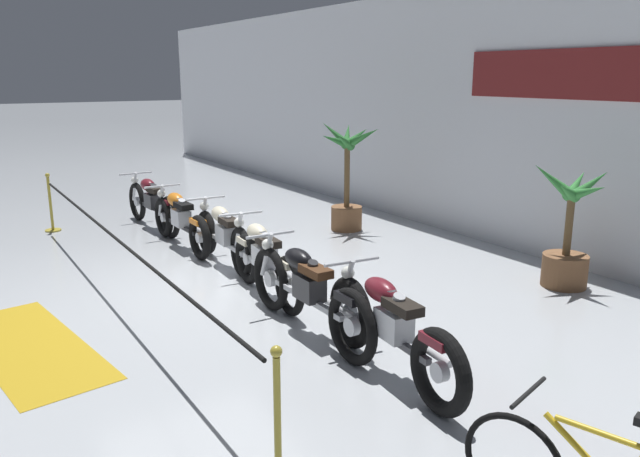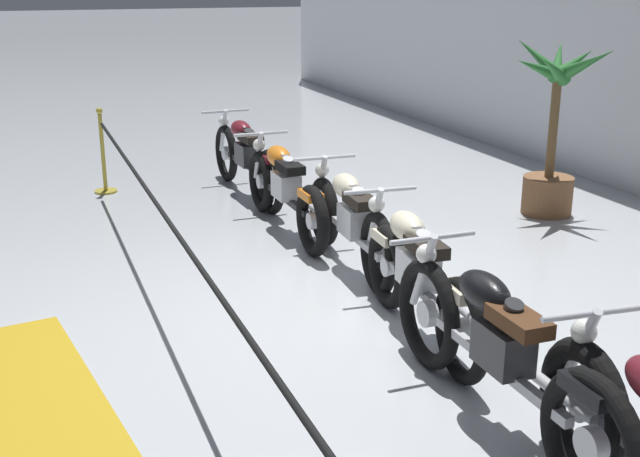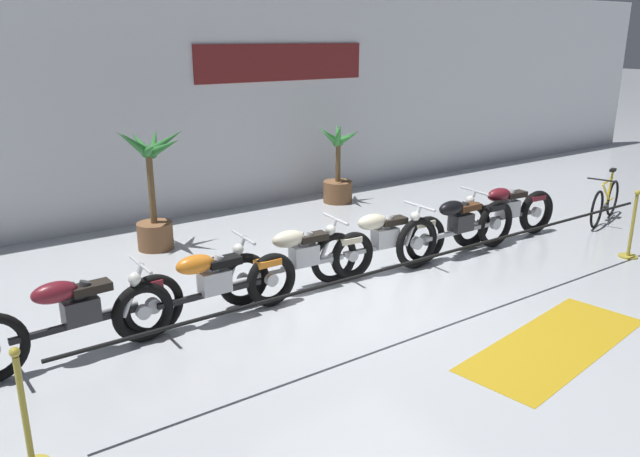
{
  "view_description": "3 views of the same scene",
  "coord_description": "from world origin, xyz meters",
  "px_view_note": "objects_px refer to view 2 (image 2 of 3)",
  "views": [
    {
      "loc": [
        7.54,
        -2.79,
        2.75
      ],
      "look_at": [
        0.94,
        1.37,
        0.81
      ],
      "focal_mm": 35.0,
      "sensor_mm": 36.0,
      "label": 1
    },
    {
      "loc": [
        5.69,
        -2.01,
        2.58
      ],
      "look_at": [
        -0.29,
        0.28,
        0.55
      ],
      "focal_mm": 45.0,
      "sensor_mm": 36.0,
      "label": 2
    },
    {
      "loc": [
        -4.78,
        -5.72,
        3.24
      ],
      "look_at": [
        0.16,
        1.32,
        0.58
      ],
      "focal_mm": 35.0,
      "sensor_mm": 36.0,
      "label": 3
    }
  ],
  "objects_px": {
    "motorcycle_orange_1": "(285,189)",
    "motorcycle_cream_3": "(415,272)",
    "motorcycle_maroon_0": "(246,157)",
    "motorcycle_cream_2": "(353,224)",
    "motorcycle_black_4": "(497,352)",
    "stanchion_far_left": "(139,194)",
    "floor_banner": "(25,407)",
    "potted_palm_right_of_row": "(553,137)"
  },
  "relations": [
    {
      "from": "motorcycle_maroon_0",
      "to": "motorcycle_black_4",
      "type": "relative_size",
      "value": 0.97
    },
    {
      "from": "motorcycle_cream_2",
      "to": "stanchion_far_left",
      "type": "distance_m",
      "value": 1.93
    },
    {
      "from": "motorcycle_black_4",
      "to": "motorcycle_cream_2",
      "type": "bearing_deg",
      "value": 174.87
    },
    {
      "from": "potted_palm_right_of_row",
      "to": "floor_banner",
      "type": "relative_size",
      "value": 0.75
    },
    {
      "from": "motorcycle_orange_1",
      "to": "potted_palm_right_of_row",
      "type": "height_order",
      "value": "potted_palm_right_of_row"
    },
    {
      "from": "motorcycle_black_4",
      "to": "motorcycle_orange_1",
      "type": "bearing_deg",
      "value": 179.18
    },
    {
      "from": "motorcycle_maroon_0",
      "to": "motorcycle_black_4",
      "type": "height_order",
      "value": "motorcycle_black_4"
    },
    {
      "from": "motorcycle_cream_2",
      "to": "stanchion_far_left",
      "type": "xyz_separation_m",
      "value": [
        -0.74,
        -1.76,
        0.27
      ]
    },
    {
      "from": "motorcycle_cream_2",
      "to": "motorcycle_orange_1",
      "type": "bearing_deg",
      "value": -172.34
    },
    {
      "from": "motorcycle_cream_2",
      "to": "floor_banner",
      "type": "bearing_deg",
      "value": -62.68
    },
    {
      "from": "motorcycle_maroon_0",
      "to": "motorcycle_black_4",
      "type": "xyz_separation_m",
      "value": [
        5.58,
        -0.08,
        0.01
      ]
    },
    {
      "from": "motorcycle_orange_1",
      "to": "stanchion_far_left",
      "type": "relative_size",
      "value": 0.27
    },
    {
      "from": "motorcycle_black_4",
      "to": "stanchion_far_left",
      "type": "distance_m",
      "value": 3.77
    },
    {
      "from": "motorcycle_orange_1",
      "to": "motorcycle_black_4",
      "type": "height_order",
      "value": "motorcycle_black_4"
    },
    {
      "from": "motorcycle_maroon_0",
      "to": "floor_banner",
      "type": "relative_size",
      "value": 0.9
    },
    {
      "from": "motorcycle_maroon_0",
      "to": "motorcycle_cream_2",
      "type": "bearing_deg",
      "value": 3.29
    },
    {
      "from": "motorcycle_black_4",
      "to": "floor_banner",
      "type": "bearing_deg",
      "value": -115.08
    },
    {
      "from": "motorcycle_orange_1",
      "to": "motorcycle_black_4",
      "type": "relative_size",
      "value": 0.95
    },
    {
      "from": "motorcycle_orange_1",
      "to": "motorcycle_cream_3",
      "type": "height_order",
      "value": "motorcycle_cream_3"
    },
    {
      "from": "motorcycle_maroon_0",
      "to": "stanchion_far_left",
      "type": "distance_m",
      "value": 2.68
    },
    {
      "from": "motorcycle_maroon_0",
      "to": "motorcycle_orange_1",
      "type": "relative_size",
      "value": 1.02
    },
    {
      "from": "motorcycle_orange_1",
      "to": "motorcycle_cream_3",
      "type": "relative_size",
      "value": 1.01
    },
    {
      "from": "potted_palm_right_of_row",
      "to": "stanchion_far_left",
      "type": "relative_size",
      "value": 0.23
    },
    {
      "from": "motorcycle_orange_1",
      "to": "motorcycle_cream_3",
      "type": "distance_m",
      "value": 2.71
    },
    {
      "from": "motorcycle_maroon_0",
      "to": "motorcycle_cream_3",
      "type": "xyz_separation_m",
      "value": [
        4.22,
        0.1,
        -0.0
      ]
    },
    {
      "from": "motorcycle_maroon_0",
      "to": "motorcycle_orange_1",
      "type": "height_order",
      "value": "motorcycle_maroon_0"
    },
    {
      "from": "motorcycle_black_4",
      "to": "stanchion_far_left",
      "type": "height_order",
      "value": "stanchion_far_left"
    },
    {
      "from": "motorcycle_cream_3",
      "to": "motorcycle_black_4",
      "type": "relative_size",
      "value": 0.94
    },
    {
      "from": "motorcycle_orange_1",
      "to": "floor_banner",
      "type": "distance_m",
      "value": 3.93
    },
    {
      "from": "motorcycle_orange_1",
      "to": "motorcycle_cream_2",
      "type": "relative_size",
      "value": 1.0
    },
    {
      "from": "stanchion_far_left",
      "to": "motorcycle_black_4",
      "type": "bearing_deg",
      "value": 23.85
    },
    {
      "from": "motorcycle_maroon_0",
      "to": "floor_banner",
      "type": "xyz_separation_m",
      "value": [
        4.36,
        -2.69,
        -0.47
      ]
    },
    {
      "from": "motorcycle_cream_2",
      "to": "floor_banner",
      "type": "relative_size",
      "value": 0.88
    },
    {
      "from": "motorcycle_black_4",
      "to": "floor_banner",
      "type": "distance_m",
      "value": 2.93
    },
    {
      "from": "motorcycle_cream_3",
      "to": "potted_palm_right_of_row",
      "type": "height_order",
      "value": "potted_palm_right_of_row"
    },
    {
      "from": "motorcycle_cream_3",
      "to": "motorcycle_orange_1",
      "type": "bearing_deg",
      "value": -177.55
    },
    {
      "from": "stanchion_far_left",
      "to": "floor_banner",
      "type": "xyz_separation_m",
      "value": [
        2.22,
        -1.09,
        -0.71
      ]
    },
    {
      "from": "floor_banner",
      "to": "motorcycle_cream_3",
      "type": "bearing_deg",
      "value": 84.44
    },
    {
      "from": "motorcycle_orange_1",
      "to": "potted_palm_right_of_row",
      "type": "xyz_separation_m",
      "value": [
        0.46,
        2.97,
        0.43
      ]
    },
    {
      "from": "motorcycle_maroon_0",
      "to": "floor_banner",
      "type": "bearing_deg",
      "value": -31.7
    },
    {
      "from": "motorcycle_cream_3",
      "to": "potted_palm_right_of_row",
      "type": "bearing_deg",
      "value": 128.23
    },
    {
      "from": "motorcycle_cream_3",
      "to": "floor_banner",
      "type": "distance_m",
      "value": 2.83
    }
  ]
}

